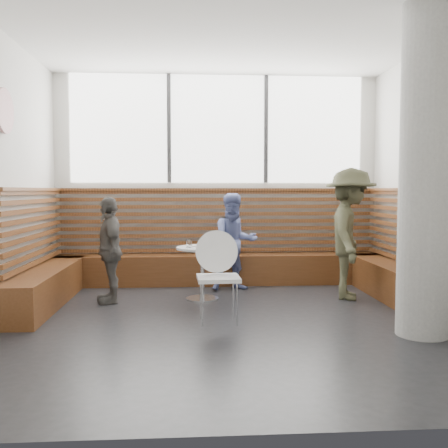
{
  "coord_description": "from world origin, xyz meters",
  "views": [
    {
      "loc": [
        -0.42,
        -5.3,
        1.42
      ],
      "look_at": [
        0.0,
        1.0,
        1.0
      ],
      "focal_mm": 40.0,
      "sensor_mm": 36.0,
      "label": 1
    }
  ],
  "objects": [
    {
      "name": "concrete_column",
      "position": [
        1.85,
        -0.6,
        1.6
      ],
      "size": [
        0.5,
        0.5,
        3.2
      ],
      "primitive_type": "cylinder",
      "color": "gray",
      "rests_on": "ground"
    },
    {
      "name": "cafe_table",
      "position": [
        -0.27,
        1.15,
        0.5
      ],
      "size": [
        0.67,
        0.67,
        0.69
      ],
      "color": "silver",
      "rests_on": "ground"
    },
    {
      "name": "glass_mid",
      "position": [
        -0.18,
        1.14,
        0.75
      ],
      "size": [
        0.07,
        0.07,
        0.11
      ],
      "primitive_type": "cylinder",
      "color": "white",
      "rests_on": "cafe_table"
    },
    {
      "name": "child_left",
      "position": [
        -1.45,
        1.08,
        0.67
      ],
      "size": [
        0.53,
        0.85,
        1.34
      ],
      "primitive_type": "imported",
      "rotation": [
        0.0,
        0.0,
        -1.3
      ],
      "color": "#4E4B46",
      "rests_on": "ground"
    },
    {
      "name": "plate_near",
      "position": [
        -0.36,
        1.25,
        0.7
      ],
      "size": [
        0.21,
        0.21,
        0.01
      ],
      "primitive_type": "cylinder",
      "color": "white",
      "rests_on": "cafe_table"
    },
    {
      "name": "room",
      "position": [
        0.0,
        0.0,
        1.6
      ],
      "size": [
        5.0,
        5.0,
        3.2
      ],
      "color": "silver",
      "rests_on": "ground"
    },
    {
      "name": "cafe_chair",
      "position": [
        -0.13,
        0.08,
        0.58
      ],
      "size": [
        0.47,
        0.46,
        0.98
      ],
      "rotation": [
        0.0,
        0.0,
        0.04
      ],
      "color": "white",
      "rests_on": "ground"
    },
    {
      "name": "adult_man",
      "position": [
        1.67,
        1.1,
        0.86
      ],
      "size": [
        0.96,
        1.26,
        1.72
      ],
      "primitive_type": "imported",
      "rotation": [
        0.0,
        0.0,
        1.24
      ],
      "color": "#40402B",
      "rests_on": "ground"
    },
    {
      "name": "glass_left",
      "position": [
        -0.44,
        1.09,
        0.75
      ],
      "size": [
        0.07,
        0.07,
        0.11
      ],
      "primitive_type": "cylinder",
      "color": "white",
      "rests_on": "cafe_table"
    },
    {
      "name": "booth",
      "position": [
        0.0,
        1.77,
        0.41
      ],
      "size": [
        5.0,
        2.5,
        1.44
      ],
      "color": "#4A2812",
      "rests_on": "ground"
    },
    {
      "name": "child_back",
      "position": [
        0.2,
        1.76,
        0.69
      ],
      "size": [
        0.77,
        0.66,
        1.39
      ],
      "primitive_type": "imported",
      "rotation": [
        0.0,
        0.0,
        0.23
      ],
      "color": "#5B669F",
      "rests_on": "ground"
    },
    {
      "name": "menu_card",
      "position": [
        -0.24,
        0.98,
        0.69
      ],
      "size": [
        0.21,
        0.17,
        0.0
      ],
      "primitive_type": "cube",
      "rotation": [
        0.0,
        0.0,
        0.25
      ],
      "color": "#A5C64C",
      "rests_on": "cafe_table"
    },
    {
      "name": "plate_far",
      "position": [
        -0.21,
        1.26,
        0.7
      ],
      "size": [
        0.18,
        0.18,
        0.01
      ],
      "primitive_type": "cylinder",
      "color": "white",
      "rests_on": "cafe_table"
    },
    {
      "name": "wall_art",
      "position": [
        -2.46,
        0.4,
        2.3
      ],
      "size": [
        0.03,
        0.5,
        0.5
      ],
      "primitive_type": "cylinder",
      "rotation": [
        0.0,
        1.57,
        0.0
      ],
      "color": "white",
      "rests_on": "room"
    },
    {
      "name": "glass_right",
      "position": [
        -0.11,
        1.18,
        0.75
      ],
      "size": [
        0.07,
        0.07,
        0.11
      ],
      "primitive_type": "cylinder",
      "color": "white",
      "rests_on": "cafe_table"
    }
  ]
}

